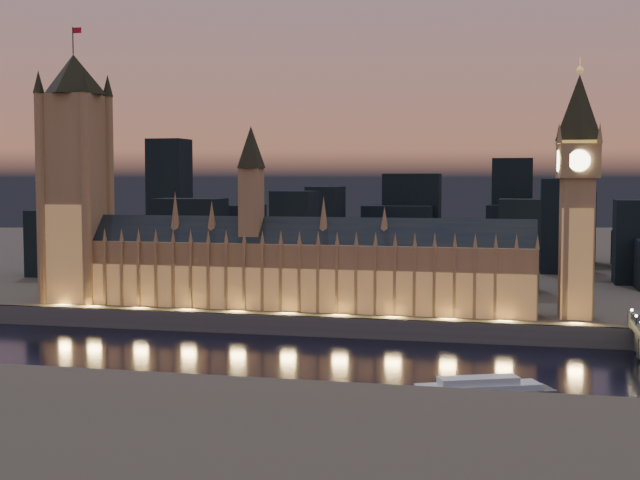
% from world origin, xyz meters
% --- Properties ---
extents(ground_plane, '(2000.00, 2000.00, 0.00)m').
position_xyz_m(ground_plane, '(0.00, 0.00, 0.00)').
color(ground_plane, black).
rests_on(ground_plane, ground).
extents(north_bank, '(2000.00, 960.00, 8.00)m').
position_xyz_m(north_bank, '(0.00, 520.00, 4.00)').
color(north_bank, '#484B2C').
rests_on(north_bank, ground).
extents(embankment_wall, '(2000.00, 2.50, 8.00)m').
position_xyz_m(embankment_wall, '(0.00, 41.00, 4.00)').
color(embankment_wall, '#4A4F53').
rests_on(embankment_wall, ground).
extents(palace_of_westminster, '(202.00, 21.99, 78.00)m').
position_xyz_m(palace_of_westminster, '(-7.98, 61.75, 26.37)').
color(palace_of_westminster, olive).
rests_on(palace_of_westminster, north_bank).
extents(victoria_tower, '(31.68, 31.68, 122.88)m').
position_xyz_m(victoria_tower, '(-110.00, 61.92, 69.01)').
color(victoria_tower, olive).
rests_on(victoria_tower, north_bank).
extents(elizabeth_tower, '(18.00, 18.00, 102.90)m').
position_xyz_m(elizabeth_tower, '(108.00, 61.92, 65.24)').
color(elizabeth_tower, olive).
rests_on(elizabeth_tower, north_bank).
extents(river_boat, '(45.93, 27.89, 4.50)m').
position_xyz_m(river_boat, '(75.61, -38.44, 1.56)').
color(river_boat, '#4A4F53').
rests_on(river_boat, ground).
extents(city_backdrop, '(438.77, 215.63, 83.79)m').
position_xyz_m(city_backdrop, '(34.07, 247.01, 30.92)').
color(city_backdrop, black).
rests_on(city_backdrop, north_bank).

